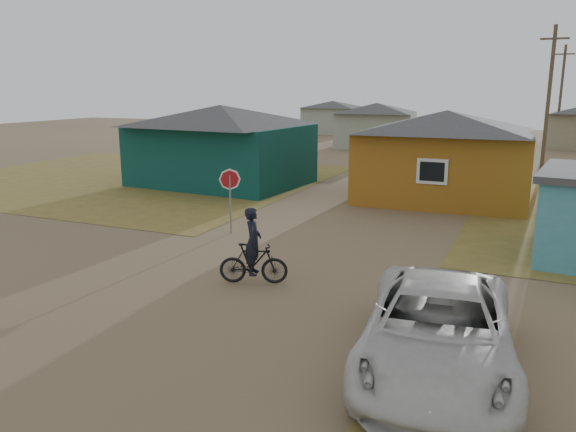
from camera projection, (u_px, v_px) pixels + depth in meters
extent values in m
plane|color=brown|center=(243.00, 295.00, 13.52)|extent=(120.00, 120.00, 0.00)
cube|color=olive|center=(130.00, 178.00, 30.62)|extent=(20.00, 18.00, 0.00)
cube|color=#0A3731|center=(222.00, 155.00, 28.56)|extent=(8.40, 6.54, 3.00)
pyramid|color=#343437|center=(220.00, 115.00, 28.11)|extent=(8.93, 7.08, 1.00)
cube|color=#965E17|center=(444.00, 166.00, 24.67)|extent=(7.21, 6.24, 3.00)
pyramid|color=#343437|center=(447.00, 121.00, 24.23)|extent=(7.72, 6.76, 0.90)
cube|color=silver|center=(432.00, 171.00, 21.94)|extent=(1.20, 0.06, 1.00)
cube|color=black|center=(432.00, 172.00, 21.91)|extent=(0.95, 0.04, 0.75)
cube|color=gray|center=(376.00, 130.00, 45.86)|extent=(6.49, 5.60, 2.80)
pyramid|color=#343437|center=(377.00, 108.00, 45.45)|extent=(7.04, 6.15, 0.80)
cube|color=gray|center=(332.00, 120.00, 59.72)|extent=(5.75, 5.28, 2.70)
pyramid|color=#343437|center=(333.00, 104.00, 59.33)|extent=(6.28, 5.81, 0.70)
cylinder|color=brown|center=(548.00, 104.00, 29.65)|extent=(0.20, 0.20, 8.00)
cube|color=brown|center=(555.00, 39.00, 28.91)|extent=(1.40, 0.10, 0.10)
cylinder|color=brown|center=(560.00, 98.00, 43.51)|extent=(0.20, 0.20, 8.00)
cube|color=brown|center=(565.00, 54.00, 42.77)|extent=(1.40, 0.10, 0.10)
cylinder|color=gray|center=(230.00, 205.00, 18.95)|extent=(0.06, 0.06, 2.00)
imported|color=black|center=(253.00, 263.00, 14.21)|extent=(1.81, 1.07, 1.05)
imported|color=black|center=(253.00, 241.00, 14.08)|extent=(0.60, 0.73, 1.72)
imported|color=silver|center=(438.00, 330.00, 9.74)|extent=(3.20, 5.79, 1.53)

